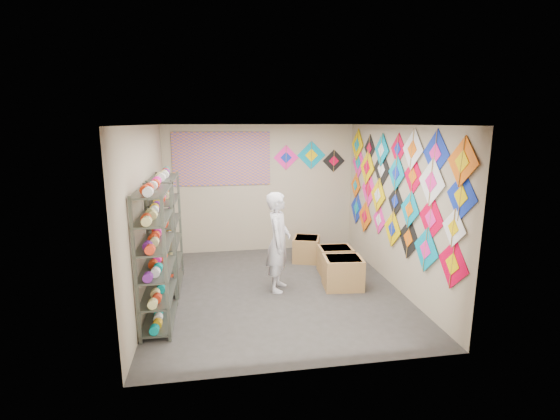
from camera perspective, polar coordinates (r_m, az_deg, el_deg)
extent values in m
plane|color=#34312D|center=(6.89, -0.42, -11.18)|extent=(4.50, 4.50, 0.00)
plane|color=tan|center=(8.67, -2.76, 2.99)|extent=(4.00, 0.00, 4.00)
plane|color=tan|center=(4.34, 4.21, -6.43)|extent=(4.00, 0.00, 4.00)
plane|color=tan|center=(6.48, -18.19, -0.76)|extent=(0.00, 4.50, 4.50)
plane|color=tan|center=(7.06, 15.81, 0.42)|extent=(0.00, 4.50, 4.50)
plane|color=gray|center=(6.33, -0.46, 11.88)|extent=(4.50, 4.50, 0.00)
cube|color=#4C5147|center=(5.74, -16.99, -6.47)|extent=(0.40, 1.10, 1.90)
cube|color=#4C5147|center=(6.98, -15.65, -3.09)|extent=(0.40, 1.10, 1.90)
cylinder|color=#FF16A7|center=(5.26, -17.72, -7.14)|extent=(0.12, 0.10, 0.12)
cylinder|color=#F93A1B|center=(5.44, -17.44, -6.48)|extent=(0.12, 0.10, 0.12)
cylinder|color=yellow|center=(5.62, -17.18, -5.86)|extent=(0.12, 0.10, 0.12)
cylinder|color=white|center=(5.80, -16.93, -5.28)|extent=(0.12, 0.10, 0.12)
cylinder|color=red|center=(5.99, -16.70, -4.73)|extent=(0.12, 0.10, 0.12)
cylinder|color=#6B1F91|center=(6.17, -16.48, -4.22)|extent=(0.12, 0.10, 0.12)
cylinder|color=#E6DC84|center=(6.49, -16.13, -3.38)|extent=(0.12, 0.10, 0.12)
cylinder|color=#048E8D|center=(6.68, -15.95, -2.94)|extent=(0.12, 0.10, 0.12)
cylinder|color=#FF16A7|center=(6.86, -15.77, -2.53)|extent=(0.12, 0.10, 0.12)
cylinder|color=#F93A1B|center=(7.05, -15.61, -2.14)|extent=(0.12, 0.10, 0.12)
cylinder|color=yellow|center=(7.23, -15.45, -1.76)|extent=(0.12, 0.10, 0.12)
cylinder|color=white|center=(7.42, -15.31, -1.41)|extent=(0.12, 0.10, 0.12)
cube|color=red|center=(5.65, 23.14, -7.00)|extent=(0.03, 0.67, 0.67)
cube|color=#028EB0|center=(6.16, 19.82, -5.26)|extent=(0.03, 0.67, 0.67)
cube|color=black|center=(6.63, 17.65, -3.80)|extent=(0.03, 0.66, 0.66)
cube|color=#F2C800|center=(7.11, 15.52, -2.59)|extent=(0.02, 0.63, 0.63)
cube|color=#FB2197|center=(7.65, 13.76, -1.33)|extent=(0.02, 0.54, 0.54)
cube|color=orange|center=(8.25, 11.84, -0.89)|extent=(0.04, 0.64, 0.64)
cube|color=#0F2AAF|center=(8.73, 10.73, 0.28)|extent=(0.04, 0.69, 0.69)
cube|color=white|center=(5.53, 23.26, -2.33)|extent=(0.02, 0.51, 0.51)
cube|color=red|center=(6.01, 20.49, -1.14)|extent=(0.01, 0.66, 0.66)
cube|color=#028EB0|center=(6.52, 17.78, 0.10)|extent=(0.04, 0.58, 0.58)
cube|color=black|center=(6.99, 15.93, 1.21)|extent=(0.03, 0.55, 0.55)
cube|color=#F2C800|center=(7.61, 13.61, 2.04)|extent=(0.04, 0.63, 0.63)
cube|color=#FB2197|center=(8.07, 12.35, 2.85)|extent=(0.02, 0.72, 0.72)
cube|color=orange|center=(8.70, 10.58, 3.41)|extent=(0.02, 0.54, 0.54)
cube|color=#0F2AAF|center=(5.40, 24.17, 1.78)|extent=(0.03, 0.63, 0.63)
cube|color=white|center=(5.95, 20.53, 3.71)|extent=(0.02, 0.68, 0.68)
cube|color=red|center=(6.44, 18.22, 4.55)|extent=(0.01, 0.59, 0.59)
cube|color=#028EB0|center=(6.91, 16.04, 5.00)|extent=(0.03, 0.59, 0.59)
cube|color=black|center=(7.49, 14.12, 5.61)|extent=(0.01, 0.70, 0.70)
cube|color=#F2C800|center=(8.09, 12.14, 5.89)|extent=(0.04, 0.69, 0.69)
cube|color=#FB2197|center=(8.59, 10.97, 6.58)|extent=(0.02, 0.67, 0.67)
cube|color=orange|center=(5.35, 24.29, 6.23)|extent=(0.04, 0.63, 0.63)
cube|color=#0F2AAF|center=(5.90, 21.07, 7.43)|extent=(0.01, 0.67, 0.67)
cube|color=white|center=(6.43, 18.16, 8.12)|extent=(0.04, 0.63, 0.63)
cube|color=red|center=(6.91, 16.26, 8.26)|extent=(0.02, 0.52, 0.52)
cube|color=#028EB0|center=(7.46, 14.10, 8.19)|extent=(0.02, 0.59, 0.59)
cube|color=black|center=(8.03, 12.49, 8.48)|extent=(0.01, 0.53, 0.53)
cube|color=#F2C800|center=(8.61, 10.81, 9.01)|extent=(0.04, 0.65, 0.65)
cube|color=#FB2197|center=(8.65, 0.86, 7.38)|extent=(0.54, 0.02, 0.54)
cube|color=#028EB0|center=(8.77, 4.43, 7.68)|extent=(0.62, 0.02, 0.62)
cube|color=black|center=(8.91, 7.56, 6.86)|extent=(0.49, 0.02, 0.49)
cube|color=#594597|center=(8.51, -8.18, 7.12)|extent=(2.00, 0.01, 1.10)
imported|color=silver|center=(6.65, -0.22, -4.50)|extent=(0.83, 0.74, 1.65)
cube|color=olive|center=(6.98, 8.83, -8.71)|extent=(0.68, 0.59, 0.53)
cube|color=olive|center=(7.61, 7.76, -7.00)|extent=(0.63, 0.53, 0.49)
cube|color=olive|center=(8.22, 3.72, -5.49)|extent=(0.65, 0.68, 0.48)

